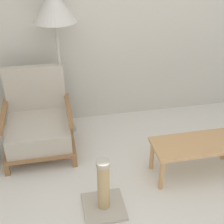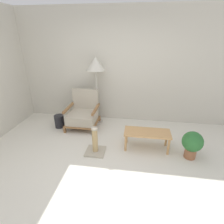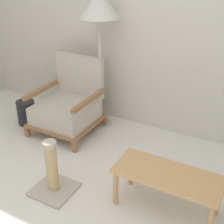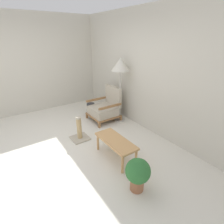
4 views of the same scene
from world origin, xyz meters
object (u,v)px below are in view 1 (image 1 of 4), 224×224
Objects in this scene: armchair at (38,123)px; coffee_table at (197,147)px; floor_lamp at (55,12)px; scratching_post at (104,194)px.

armchair is 1.00× the size of coffee_table.
floor_lamp reaches higher than coffee_table.
scratching_post is (0.53, -1.00, -0.15)m from armchair.
armchair is 1.14m from scratching_post.
floor_lamp is 3.06× the size of scratching_post.
armchair is 1.67m from coffee_table.
armchair is at bearing 118.08° from scratching_post.
coffee_table is at bearing -25.72° from armchair.
coffee_table is (1.50, -0.72, -0.00)m from armchair.
floor_lamp is at bearing 44.09° from armchair.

